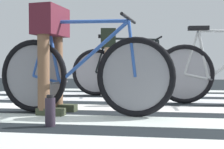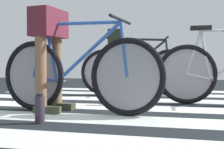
% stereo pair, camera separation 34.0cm
% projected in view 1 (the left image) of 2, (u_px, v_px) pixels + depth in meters
% --- Properties ---
extents(ground, '(18.00, 14.00, 0.02)m').
position_uv_depth(ground, '(141.00, 109.00, 3.19)').
color(ground, black).
extents(crosswalk_markings, '(5.45, 5.02, 0.00)m').
position_uv_depth(crosswalk_markings, '(144.00, 108.00, 3.16)').
color(crosswalk_markings, silver).
rests_on(crosswalk_markings, ground).
extents(bicycle_1_of_3, '(1.73, 0.52, 0.93)m').
position_uv_depth(bicycle_1_of_3, '(81.00, 73.00, 2.76)').
color(bicycle_1_of_3, black).
rests_on(bicycle_1_of_3, ground).
extents(cyclist_1_of_3, '(0.36, 0.44, 1.02)m').
position_uv_depth(cyclist_1_of_3, '(51.00, 44.00, 2.84)').
color(cyclist_1_of_3, brown).
rests_on(cyclist_1_of_3, ground).
extents(bicycle_3_of_3, '(1.72, 0.54, 0.93)m').
position_uv_depth(bicycle_3_of_3, '(129.00, 70.00, 4.54)').
color(bicycle_3_of_3, black).
rests_on(bicycle_3_of_3, ground).
extents(cyclist_3_of_3, '(0.37, 0.44, 1.01)m').
position_uv_depth(cyclist_3_of_3, '(108.00, 53.00, 4.52)').
color(cyclist_3_of_3, tan).
rests_on(cyclist_3_of_3, ground).
extents(water_bottle, '(0.08, 0.08, 0.24)m').
position_uv_depth(water_bottle, '(50.00, 111.00, 2.22)').
color(water_bottle, '#2F2533').
rests_on(water_bottle, ground).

